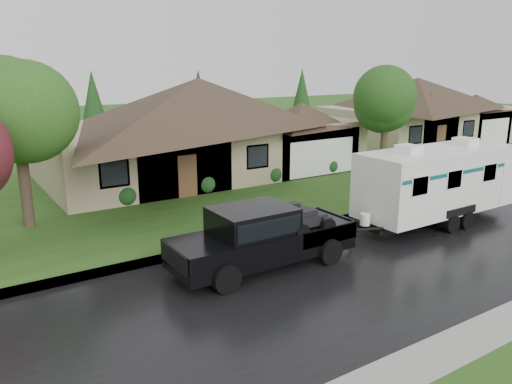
# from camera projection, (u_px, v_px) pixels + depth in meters

# --- Properties ---
(ground) EXTENTS (140.00, 140.00, 0.00)m
(ground) POSITION_uv_depth(u_px,v_px,m) (326.00, 249.00, 18.17)
(ground) COLOR #254B17
(ground) RESTS_ON ground
(road) EXTENTS (140.00, 8.00, 0.01)m
(road) POSITION_uv_depth(u_px,v_px,m) (366.00, 267.00, 16.54)
(road) COLOR black
(road) RESTS_ON ground
(curb) EXTENTS (140.00, 0.50, 0.15)m
(curb) POSITION_uv_depth(u_px,v_px,m) (289.00, 231.00, 19.98)
(curb) COLOR gray
(curb) RESTS_ON ground
(lawn) EXTENTS (140.00, 26.00, 0.15)m
(lawn) POSITION_uv_depth(u_px,v_px,m) (164.00, 173.00, 30.33)
(lawn) COLOR #254B17
(lawn) RESTS_ON ground
(house_main) EXTENTS (19.44, 10.80, 6.90)m
(house_main) POSITION_uv_depth(u_px,v_px,m) (205.00, 115.00, 29.71)
(house_main) COLOR gray
(house_main) RESTS_ON lawn
(house_neighbor) EXTENTS (15.12, 9.72, 6.45)m
(house_neighbor) POSITION_uv_depth(u_px,v_px,m) (420.00, 104.00, 40.73)
(house_neighbor) COLOR tan
(house_neighbor) RESTS_ON lawn
(tree_left_green) EXTENTS (4.10, 4.10, 6.79)m
(tree_left_green) POSITION_uv_depth(u_px,v_px,m) (16.00, 109.00, 19.10)
(tree_left_green) COLOR #382B1E
(tree_left_green) RESTS_ON lawn
(tree_right_green) EXTENTS (3.68, 3.68, 6.09)m
(tree_right_green) POSITION_uv_depth(u_px,v_px,m) (386.00, 103.00, 28.64)
(tree_right_green) COLOR #382B1E
(tree_right_green) RESTS_ON lawn
(shrub_row) EXTENTS (13.60, 1.00, 1.00)m
(shrub_row) POSITION_uv_depth(u_px,v_px,m) (241.00, 178.00, 26.61)
(shrub_row) COLOR #143814
(shrub_row) RESTS_ON lawn
(pickup_truck) EXTENTS (6.31, 2.40, 2.10)m
(pickup_truck) POSITION_uv_depth(u_px,v_px,m) (260.00, 235.00, 16.29)
(pickup_truck) COLOR black
(pickup_truck) RESTS_ON ground
(travel_trailer) EXTENTS (7.79, 2.74, 3.49)m
(travel_trailer) POSITION_uv_depth(u_px,v_px,m) (437.00, 180.00, 20.76)
(travel_trailer) COLOR white
(travel_trailer) RESTS_ON ground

